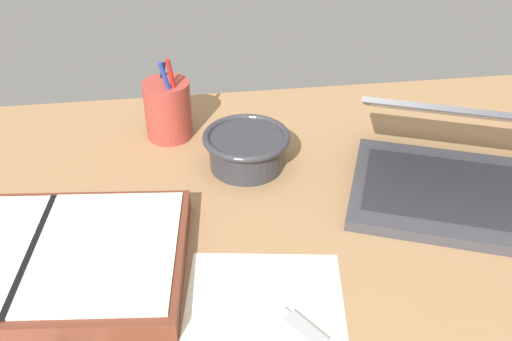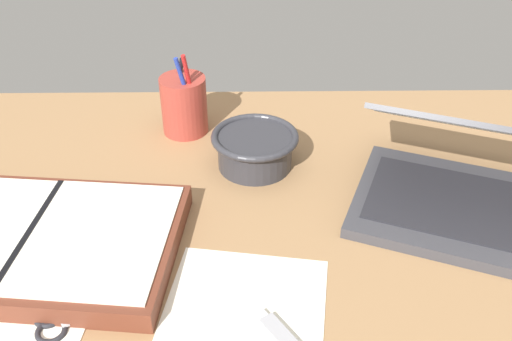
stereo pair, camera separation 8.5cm
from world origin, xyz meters
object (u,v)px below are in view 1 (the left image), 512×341
Objects in this scene: laptop at (460,166)px; bowl at (247,148)px; pen_cup at (168,109)px; scissors at (81,338)px; planner at (34,260)px.

bowl is at bearing -178.40° from laptop.
pen_cup reaches higher than scissors.
laptop is 2.48× the size of pen_cup.
planner is 3.31× the size of scissors.
pen_cup is 47.75cm from scissors.
planner is at bearing -119.42° from pen_cup.
laptop reaches higher than scissors.
planner is at bearing -150.09° from laptop.
bowl is at bearing 33.37° from scissors.
pen_cup is (-45.49, 23.90, 0.56)cm from laptop.
planner is 15.05cm from scissors.
laptop is at bearing 0.08° from scissors.
pen_cup is at bearing 66.48° from planner.
planner reaches higher than scissors.
laptop is 2.75× the size of bowl.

